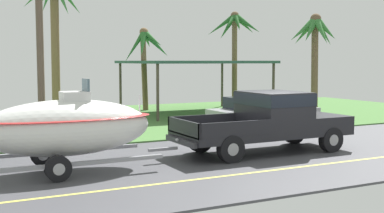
# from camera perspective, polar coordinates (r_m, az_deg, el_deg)

# --- Properties ---
(ground) EXTENTS (36.00, 22.00, 0.11)m
(ground) POSITION_cam_1_polar(r_m,az_deg,el_deg) (23.14, -3.01, -2.07)
(ground) COLOR #424247
(pickup_truck_towing) EXTENTS (5.93, 2.16, 1.93)m
(pickup_truck_towing) POSITION_cam_1_polar(r_m,az_deg,el_deg) (16.35, 9.14, -1.35)
(pickup_truck_towing) COLOR black
(pickup_truck_towing) RESTS_ON ground
(boat_on_trailer) EXTENTS (5.75, 2.24, 2.44)m
(boat_on_trailer) POSITION_cam_1_polar(r_m,az_deg,el_deg) (13.57, -14.07, -2.29)
(boat_on_trailer) COLOR gray
(boat_on_trailer) RESTS_ON ground
(parked_sedan_near) EXTENTS (4.77, 1.83, 1.38)m
(parked_sedan_near) POSITION_cam_1_polar(r_m,az_deg,el_deg) (21.82, 7.99, -0.75)
(parked_sedan_near) COLOR #99999E
(parked_sedan_near) RESTS_ON ground
(carport_awning) EXTENTS (7.20, 5.91, 2.92)m
(carport_awning) POSITION_cam_1_polar(r_m,az_deg,el_deg) (27.71, 0.28, 4.96)
(carport_awning) COLOR #4C4238
(carport_awning) RESTS_ON ground
(palm_tree_near_left) EXTENTS (3.20, 2.76, 7.21)m
(palm_tree_near_left) POSITION_cam_1_polar(r_m,az_deg,el_deg) (25.94, -15.26, 10.44)
(palm_tree_near_left) COLOR brown
(palm_tree_near_left) RESTS_ON ground
(palm_tree_near_right) EXTENTS (2.82, 2.79, 5.28)m
(palm_tree_near_right) POSITION_cam_1_polar(r_m,az_deg,el_deg) (26.25, 13.74, 7.52)
(palm_tree_near_right) COLOR brown
(palm_tree_near_right) RESTS_ON ground
(palm_tree_mid) EXTENTS (3.14, 3.01, 6.00)m
(palm_tree_mid) POSITION_cam_1_polar(r_m,az_deg,el_deg) (32.03, 4.93, 8.35)
(palm_tree_mid) COLOR brown
(palm_tree_mid) RESTS_ON ground
(palm_tree_far_left) EXTENTS (3.04, 2.70, 4.84)m
(palm_tree_far_left) POSITION_cam_1_polar(r_m,az_deg,el_deg) (29.54, -5.29, 6.54)
(palm_tree_far_left) COLOR brown
(palm_tree_far_left) RESTS_ON ground
(utility_pole) EXTENTS (0.24, 1.80, 8.43)m
(utility_pole) POSITION_cam_1_polar(r_m,az_deg,el_deg) (17.91, -16.91, 9.64)
(utility_pole) COLOR brown
(utility_pole) RESTS_ON ground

